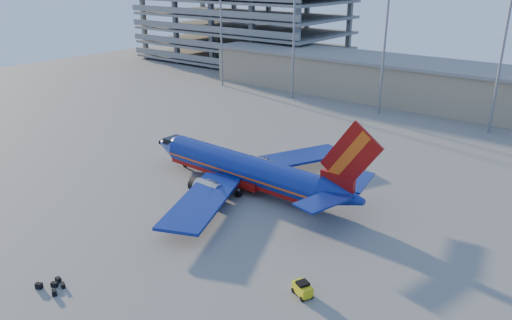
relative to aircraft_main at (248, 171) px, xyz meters
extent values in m
plane|color=slate|center=(2.57, -3.06, -2.48)|extent=(220.00, 220.00, 0.00)
cube|color=gray|center=(12.57, 54.94, 1.52)|extent=(120.00, 15.00, 8.00)
cube|color=slate|center=(12.57, 54.94, 5.72)|extent=(122.00, 16.00, 0.60)
cube|color=slate|center=(-59.43, 70.94, -1.48)|extent=(60.00, 30.00, 0.70)
cube|color=slate|center=(-59.43, 70.94, 2.72)|extent=(60.00, 30.00, 0.70)
cube|color=slate|center=(-59.43, 70.94, 6.92)|extent=(60.00, 30.00, 0.70)
cube|color=slate|center=(-59.43, 70.94, 11.12)|extent=(60.00, 30.00, 0.70)
cube|color=slate|center=(-59.43, 70.94, 15.32)|extent=(60.00, 30.00, 0.70)
cube|color=slate|center=(-59.43, 83.94, 8.02)|extent=(1.20, 1.20, 21.00)
cylinder|color=gray|center=(-42.43, 42.94, 11.52)|extent=(0.44, 0.44, 28.00)
cylinder|color=gray|center=(-22.43, 42.94, 11.52)|extent=(0.44, 0.44, 28.00)
cylinder|color=gray|center=(-2.43, 42.94, 11.52)|extent=(0.44, 0.44, 28.00)
cylinder|color=gray|center=(17.57, 42.94, 11.52)|extent=(0.44, 0.44, 28.00)
cylinder|color=navy|center=(-0.82, 0.02, 0.16)|extent=(23.47, 4.16, 3.61)
cube|color=maroon|center=(-0.82, 0.02, -0.77)|extent=(23.46, 3.48, 1.27)
cube|color=#DF5212|center=(-0.82, 0.02, -0.09)|extent=(23.47, 4.20, 0.21)
cone|color=navy|center=(-14.56, 0.35, 0.16)|extent=(4.18, 3.70, 3.61)
cube|color=black|center=(-13.29, 0.32, 1.08)|extent=(2.40, 2.59, 0.78)
cone|color=navy|center=(13.41, -0.32, 0.50)|extent=(5.15, 3.73, 3.61)
cube|color=maroon|center=(12.63, -0.30, 1.81)|extent=(4.11, 0.63, 2.14)
cube|color=maroon|center=(13.99, -0.33, 5.23)|extent=(7.16, 0.48, 7.78)
cube|color=#DF5212|center=(13.80, -0.33, 5.23)|extent=(4.77, 0.52, 6.10)
cube|color=navy|center=(13.10, 3.00, 1.03)|extent=(4.03, 6.67, 0.21)
cube|color=navy|center=(12.94, -3.62, 1.03)|extent=(4.29, 6.75, 0.21)
cube|color=navy|center=(0.85, 8.56, -0.72)|extent=(10.88, 15.74, 0.34)
cube|color=navy|center=(0.44, -8.59, -0.72)|extent=(10.31, 15.82, 0.34)
cube|color=maroon|center=(-0.33, 0.01, -1.16)|extent=(5.94, 3.94, 0.97)
cylinder|color=gray|center=(-1.87, 5.11, -1.35)|extent=(3.56, 2.13, 2.05)
cylinder|color=gray|center=(-2.11, -5.02, -1.35)|extent=(3.56, 2.13, 2.05)
cylinder|color=gray|center=(-11.54, 0.27, -1.94)|extent=(0.24, 0.24, 1.07)
cylinder|color=black|center=(-11.54, 0.27, -2.16)|extent=(0.63, 0.26, 0.62)
cylinder|color=black|center=(0.70, 2.52, -2.07)|extent=(0.83, 0.56, 0.82)
cylinder|color=black|center=(0.58, -2.55, -2.07)|extent=(0.83, 0.56, 0.82)
cube|color=yellow|center=(17.40, -14.30, -1.82)|extent=(2.09, 1.71, 0.87)
cube|color=black|center=(17.40, -14.30, -1.30)|extent=(1.19, 1.23, 0.30)
cylinder|color=black|center=(16.97, -13.58, -2.25)|extent=(0.47, 0.33, 0.45)
cylinder|color=black|center=(16.57, -14.44, -2.25)|extent=(0.47, 0.33, 0.45)
cylinder|color=black|center=(18.23, -14.16, -2.25)|extent=(0.47, 0.33, 0.45)
cylinder|color=black|center=(17.83, -15.03, -2.25)|extent=(0.47, 0.33, 0.45)
cube|color=black|center=(-1.07, -27.49, -2.21)|extent=(0.68, 0.59, 0.53)
cube|color=black|center=(-0.26, -26.52, -2.26)|extent=(0.66, 0.57, 0.44)
cube|color=black|center=(0.85, -27.21, -2.22)|extent=(0.61, 0.57, 0.51)
cube|color=black|center=(-0.64, -25.93, -2.25)|extent=(0.52, 0.43, 0.44)
cube|color=black|center=(0.42, -26.12, -2.27)|extent=(0.62, 0.47, 0.41)
camera|label=1|loc=(36.05, -44.54, 23.29)|focal=35.00mm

